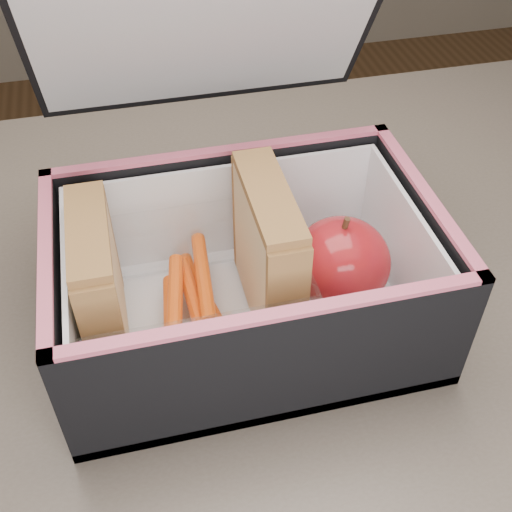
# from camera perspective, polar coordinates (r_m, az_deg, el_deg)

# --- Properties ---
(kitchen_table) EXTENTS (1.20, 0.80, 0.75)m
(kitchen_table) POSITION_cam_1_polar(r_m,az_deg,el_deg) (0.60, 7.10, -12.42)
(kitchen_table) COLOR #63564C
(kitchen_table) RESTS_ON ground
(lunch_bag) EXTENTS (0.28, 0.28, 0.26)m
(lunch_bag) POSITION_cam_1_polar(r_m,az_deg,el_deg) (0.48, -1.01, -0.90)
(lunch_bag) COLOR black
(lunch_bag) RESTS_ON kitchen_table
(plastic_tub) EXTENTS (0.17, 0.12, 0.07)m
(plastic_tub) POSITION_cam_1_polar(r_m,az_deg,el_deg) (0.49, -6.07, -3.18)
(plastic_tub) COLOR white
(plastic_tub) RESTS_ON lunch_bag
(sandwich_left) EXTENTS (0.03, 0.10, 0.11)m
(sandwich_left) POSITION_cam_1_polar(r_m,az_deg,el_deg) (0.47, -13.71, -2.51)
(sandwich_left) COLOR #DFC287
(sandwich_left) RESTS_ON plastic_tub
(sandwich_right) EXTENTS (0.03, 0.11, 0.12)m
(sandwich_right) POSITION_cam_1_polar(r_m,az_deg,el_deg) (0.48, 1.06, 0.20)
(sandwich_right) COLOR #DFC287
(sandwich_right) RESTS_ON plastic_tub
(carrot_sticks) EXTENTS (0.06, 0.13, 0.03)m
(carrot_sticks) POSITION_cam_1_polar(r_m,az_deg,el_deg) (0.50, -5.62, -4.11)
(carrot_sticks) COLOR #E7571D
(carrot_sticks) RESTS_ON plastic_tub
(paper_napkin) EXTENTS (0.09, 0.09, 0.01)m
(paper_napkin) POSITION_cam_1_polar(r_m,az_deg,el_deg) (0.53, 7.39, -3.43)
(paper_napkin) COLOR white
(paper_napkin) RESTS_ON lunch_bag
(red_apple) EXTENTS (0.09, 0.09, 0.08)m
(red_apple) POSITION_cam_1_polar(r_m,az_deg,el_deg) (0.50, 7.55, -0.60)
(red_apple) COLOR maroon
(red_apple) RESTS_ON paper_napkin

